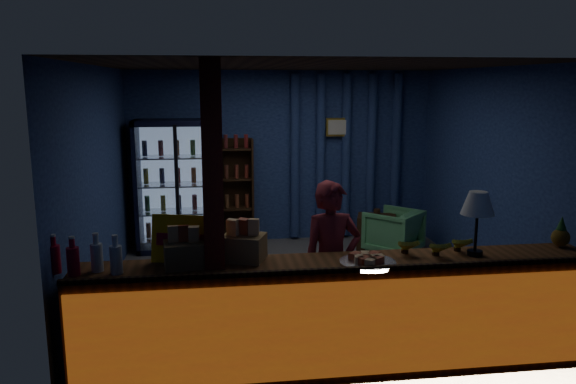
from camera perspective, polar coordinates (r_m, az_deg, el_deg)
The scene contains 19 objects.
ground at distance 6.80m, azimuth 1.67°, elevation -9.74°, with size 4.60×4.60×0.00m, color #515154.
room_walls at distance 6.42m, azimuth 1.74°, elevation 3.48°, with size 4.60×4.60×4.60m.
counter at distance 4.89m, azimuth 5.42°, elevation -12.35°, with size 4.40×0.57×0.99m.
support_post at distance 4.51m, azimuth -7.53°, elevation -3.33°, with size 0.16×0.16×2.60m, color maroon.
beverage_cooler at distance 8.34m, azimuth -11.05°, elevation 0.61°, with size 1.20×0.62×1.90m.
bottle_shelf at distance 8.49m, azimuth -5.24°, elevation 0.01°, with size 0.50×0.28×1.60m.
curtain_folds at distance 8.73m, azimuth 5.92°, elevation 3.65°, with size 1.74×0.14×2.50m.
framed_picture at distance 8.61m, azimuth 5.07°, elevation 6.58°, with size 0.36×0.04×0.28m.
shopkeeper at distance 5.23m, azimuth 4.47°, elevation -7.27°, with size 0.56×0.37×1.54m, color maroon.
green_chair at distance 8.22m, azimuth 10.65°, elevation -3.94°, with size 0.68×0.70×0.63m, color #55AA68.
side_table at distance 8.38m, azimuth 8.96°, elevation -4.03°, with size 0.65×0.55×0.60m.
yellow_sign at distance 4.70m, azimuth -10.79°, elevation -4.74°, with size 0.51×0.23×0.40m.
soda_bottles at distance 4.66m, azimuth -19.92°, elevation -6.31°, with size 0.58×0.18×0.31m.
snack_box_left at distance 4.62m, azimuth -10.49°, elevation -6.04°, with size 0.35×0.30×0.34m.
snack_box_centre at distance 4.73m, azimuth -4.50°, elevation -5.43°, with size 0.41×0.37×0.35m.
pastry_tray at distance 4.68m, azimuth 8.10°, elevation -6.97°, with size 0.47×0.47×0.08m.
banana_bunches at distance 5.04m, azimuth 14.68°, elevation -5.31°, with size 0.70×0.28×0.15m.
table_lamp at distance 5.02m, azimuth 18.72°, elevation -1.33°, with size 0.29×0.29×0.56m.
pineapple at distance 5.64m, azimuth 25.97°, elevation -3.92°, with size 0.16×0.16×0.28m.
Camera 1 is at (-1.05, -6.27, 2.41)m, focal length 35.00 mm.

